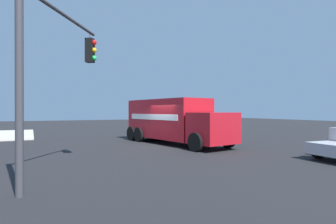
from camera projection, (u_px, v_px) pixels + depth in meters
The scene contains 3 objects.
ground_plane at pixel (166, 146), 17.10m from camera, with size 100.00×100.00×0.00m, color black.
delivery_truck at pixel (173, 120), 18.11m from camera, with size 8.74×4.09×2.90m.
traffic_light_primary at pixel (54, 60), 8.41m from camera, with size 3.92×2.72×5.52m.
Camera 1 is at (-15.39, 7.43, 2.14)m, focal length 29.71 mm.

